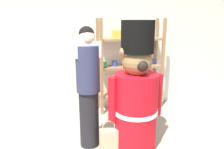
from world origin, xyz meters
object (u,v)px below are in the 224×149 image
object	(u,v)px
merchandise_shelf	(130,65)
shopping_bag	(109,140)
teddy_bear_guard	(136,95)
person_shopper	(88,86)

from	to	relation	value
merchandise_shelf	shopping_bag	world-z (taller)	merchandise_shelf
merchandise_shelf	shopping_bag	xyz separation A→B (m)	(-0.77, -1.31, -0.69)
merchandise_shelf	teddy_bear_guard	xyz separation A→B (m)	(-0.40, -1.27, -0.13)
person_shopper	shopping_bag	world-z (taller)	person_shopper
teddy_bear_guard	person_shopper	xyz separation A→B (m)	(-0.57, 0.21, 0.11)
person_shopper	shopping_bag	bearing A→B (deg)	-50.72
teddy_bear_guard	person_shopper	size ratio (longest dim) A/B	1.04
teddy_bear_guard	shopping_bag	distance (m)	0.68
merchandise_shelf	teddy_bear_guard	size ratio (longest dim) A/B	1.02
merchandise_shelf	shopping_bag	size ratio (longest dim) A/B	3.84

